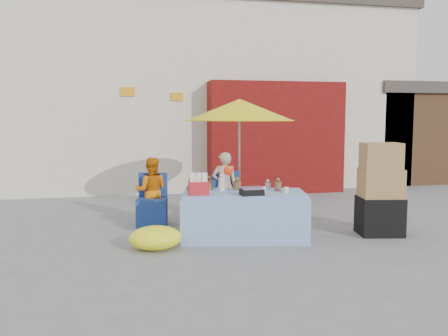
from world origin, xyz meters
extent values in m
plane|color=slate|center=(0.00, 0.00, 0.00)|extent=(80.00, 80.00, 0.00)
cube|color=silver|center=(0.00, 7.00, 2.25)|extent=(12.00, 5.00, 4.50)
cube|color=#3F3833|center=(0.00, 7.00, 4.70)|extent=(12.20, 5.20, 0.40)
cube|color=maroon|center=(2.20, 4.20, 1.30)|extent=(3.20, 0.60, 2.60)
cube|color=#4C331E|center=(6.50, 6.00, 1.20)|extent=(2.60, 3.00, 2.40)
cube|color=#3F3833|center=(6.50, 6.00, 2.55)|extent=(2.80, 3.20, 0.30)
sphere|color=#1E5919|center=(3.80, 10.00, 5.90)|extent=(3.80, 3.80, 3.80)
cube|color=orange|center=(-1.20, 4.48, 2.35)|extent=(0.32, 0.04, 0.20)
cube|color=orange|center=(-0.10, 4.48, 2.25)|extent=(0.28, 0.04, 0.18)
cube|color=#88B2DB|center=(0.36, 0.15, 0.35)|extent=(1.87, 1.11, 0.69)
cube|color=#88B2DB|center=(0.28, -0.24, 0.32)|extent=(1.77, 0.38, 0.65)
cube|color=#88B2DB|center=(0.44, 0.55, 0.32)|extent=(1.77, 0.38, 0.65)
cylinder|color=silver|center=(-0.29, 0.43, 0.78)|extent=(0.12, 0.12, 0.17)
cylinder|color=brown|center=(-0.09, 0.48, 0.77)|extent=(0.13, 0.13, 0.15)
cylinder|color=silver|center=(0.06, 0.31, 0.79)|extent=(0.11, 0.11, 0.20)
cylinder|color=brown|center=(0.31, 0.35, 0.76)|extent=(0.14, 0.14, 0.13)
cylinder|color=#B2B2B7|center=(0.77, 0.28, 0.75)|extent=(0.10, 0.10, 0.11)
cylinder|color=brown|center=(0.88, 0.15, 0.76)|extent=(0.12, 0.12, 0.14)
cylinder|color=silver|center=(0.63, 0.06, 0.73)|extent=(0.09, 0.09, 0.08)
cylinder|color=silver|center=(0.93, -0.05, 0.73)|extent=(0.09, 0.09, 0.08)
sphere|color=brown|center=(-0.40, 0.21, 0.76)|extent=(0.14, 0.14, 0.14)
ellipsoid|color=red|center=(0.11, 0.06, 1.02)|extent=(0.15, 0.07, 0.14)
cube|color=red|center=(-0.32, 0.01, 0.78)|extent=(0.30, 0.18, 0.18)
cube|color=black|center=(0.40, -0.13, 0.73)|extent=(0.35, 0.28, 0.08)
cube|color=navy|center=(-0.89, 1.30, 0.23)|extent=(0.55, 0.53, 0.45)
cube|color=navy|center=(-0.86, 1.52, 0.65)|extent=(0.48, 0.12, 0.40)
cube|color=navy|center=(0.36, 1.30, 0.23)|extent=(0.55, 0.53, 0.45)
cube|color=navy|center=(0.39, 1.52, 0.65)|extent=(0.48, 0.12, 0.40)
imported|color=orange|center=(-0.89, 1.45, 0.56)|extent=(0.60, 0.50, 1.11)
imported|color=#C7A98D|center=(0.36, 1.45, 0.59)|extent=(0.47, 0.35, 1.19)
cylinder|color=gray|center=(0.66, 1.60, 1.00)|extent=(0.04, 0.04, 2.00)
cone|color=yellow|center=(0.66, 1.60, 1.90)|extent=(1.90, 1.90, 0.38)
cylinder|color=yellow|center=(0.66, 1.60, 1.72)|extent=(1.90, 1.90, 0.02)
cube|color=black|center=(2.44, -0.04, 0.29)|extent=(0.71, 0.62, 0.57)
cube|color=#AA884C|center=(2.44, -0.04, 0.79)|extent=(0.67, 0.56, 0.43)
cube|color=#AA884C|center=(2.41, -0.06, 1.20)|extent=(0.61, 0.51, 0.39)
ellipsoid|color=#FAFF1A|center=(-0.94, -0.16, 0.16)|extent=(0.81, 0.69, 0.32)
camera|label=1|loc=(-1.36, -6.43, 1.76)|focal=38.00mm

